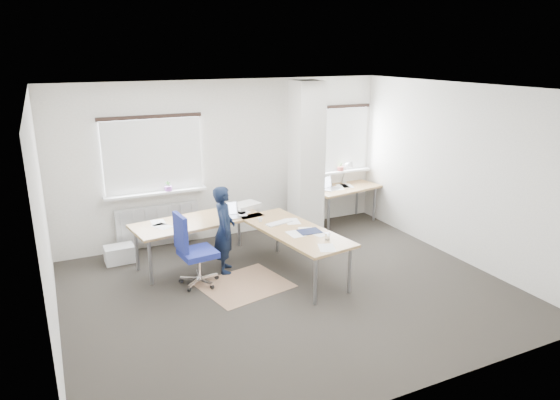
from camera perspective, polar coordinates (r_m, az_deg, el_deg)
name	(u,v)px	position (r m, az deg, el deg)	size (l,w,h in m)	color
ground	(289,290)	(7.19, 1.08, -10.27)	(6.00, 6.00, 0.00)	#2A2522
room_shell	(287,162)	(7.06, 0.84, 4.32)	(6.04, 5.04, 2.82)	beige
floor_mat	(245,285)	(7.35, -4.07, -9.65)	(1.19, 1.01, 0.01)	#997153
white_crate	(119,254)	(8.44, -17.87, -5.90)	(0.45, 0.32, 0.27)	white
desk_main	(247,226)	(7.64, -3.80, -2.99)	(2.76, 2.63, 0.96)	olive
desk_side	(344,189)	(9.74, 7.29, 1.23)	(1.50, 0.93, 1.22)	olive
task_chair	(196,265)	(7.32, -9.59, -7.34)	(0.60, 0.60, 1.10)	navy
person	(224,230)	(7.57, -6.38, -3.37)	(0.49, 0.32, 1.35)	black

